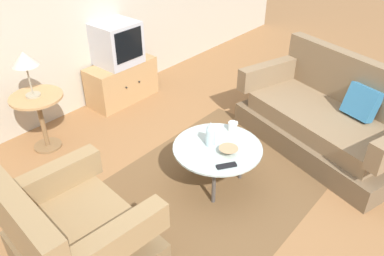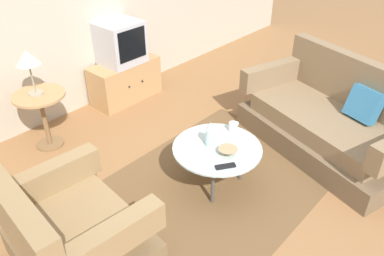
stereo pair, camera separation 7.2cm
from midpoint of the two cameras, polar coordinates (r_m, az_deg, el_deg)
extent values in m
plane|color=olive|center=(3.62, 4.69, -9.27)|extent=(16.00, 16.00, 0.00)
cube|color=brown|center=(3.69, 3.02, -8.20)|extent=(2.33, 1.69, 0.00)
cube|color=brown|center=(3.09, -16.18, -17.00)|extent=(0.92, 1.04, 0.24)
cube|color=#93754C|center=(2.94, -16.82, -14.32)|extent=(0.76, 0.75, 0.18)
cube|color=#93754C|center=(2.66, -24.46, -13.11)|extent=(0.23, 0.98, 0.43)
cube|color=#93754C|center=(2.53, -12.72, -16.55)|extent=(0.84, 0.22, 0.22)
cube|color=#93754C|center=(3.10, -21.20, -7.41)|extent=(0.84, 0.22, 0.22)
cube|color=brown|center=(4.30, 18.15, -1.32)|extent=(1.40, 2.01, 0.24)
cube|color=#846B4C|center=(4.19, 18.64, 1.06)|extent=(1.19, 1.70, 0.18)
cube|color=#846B4C|center=(4.32, 22.79, 6.39)|extent=(0.68, 1.78, 0.52)
cube|color=#846B4C|center=(4.59, 11.31, 8.07)|extent=(0.90, 0.40, 0.25)
cube|color=teal|center=(4.14, 23.48, 3.55)|extent=(0.30, 0.37, 0.34)
cylinder|color=#B2C6C1|center=(3.43, 3.21, -2.95)|extent=(0.80, 0.80, 0.02)
cylinder|color=#4C4742|center=(3.69, 0.23, -4.05)|extent=(0.04, 0.04, 0.41)
cylinder|color=#4C4742|center=(3.37, 2.65, -8.34)|extent=(0.04, 0.04, 0.41)
cylinder|color=#4C4742|center=(3.64, 6.75, -4.89)|extent=(0.04, 0.04, 0.41)
cylinder|color=tan|center=(4.15, -22.66, 4.26)|extent=(0.53, 0.53, 0.02)
cylinder|color=brown|center=(4.30, -21.80, 0.65)|extent=(0.05, 0.05, 0.59)
cylinder|color=brown|center=(4.45, -21.06, -2.45)|extent=(0.29, 0.29, 0.02)
cube|color=tan|center=(5.05, -10.79, 6.80)|extent=(0.90, 0.40, 0.51)
sphere|color=black|center=(4.83, -10.14, 5.95)|extent=(0.02, 0.02, 0.02)
sphere|color=black|center=(4.95, -8.26, 6.83)|extent=(0.02, 0.02, 0.02)
cube|color=#B7B7BC|center=(4.87, -11.56, 12.25)|extent=(0.51, 0.45, 0.51)
cube|color=black|center=(4.69, -9.79, 12.04)|extent=(0.40, 0.01, 0.37)
cylinder|color=#9E937A|center=(4.16, -23.01, 4.54)|extent=(0.15, 0.15, 0.02)
cylinder|color=#9E937A|center=(4.09, -23.50, 6.55)|extent=(0.02, 0.02, 0.31)
cone|color=beige|center=(4.00, -24.20, 9.39)|extent=(0.26, 0.26, 0.14)
cylinder|color=silver|center=(3.40, 2.10, -1.37)|extent=(0.09, 0.09, 0.17)
cone|color=silver|center=(3.33, 2.14, 0.33)|extent=(0.08, 0.08, 0.07)
cylinder|color=white|center=(3.64, 5.48, 0.25)|extent=(0.08, 0.08, 0.09)
torus|color=white|center=(3.68, 6.00, 0.61)|extent=(0.06, 0.01, 0.06)
cone|color=tan|center=(3.34, 4.79, -3.40)|extent=(0.17, 0.17, 0.05)
cube|color=black|center=(3.20, 4.51, -5.61)|extent=(0.17, 0.14, 0.02)
cube|color=#B2B2B7|center=(3.61, 2.52, -0.51)|extent=(0.13, 0.16, 0.02)
camera|label=1|loc=(0.04, -90.60, -0.39)|focal=35.85mm
camera|label=2|loc=(0.04, 89.40, 0.39)|focal=35.85mm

